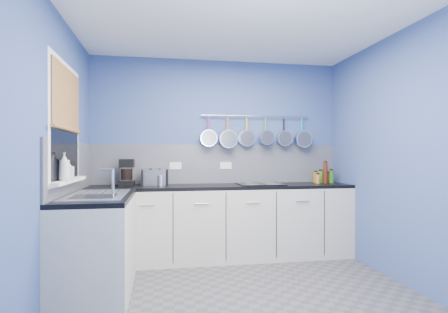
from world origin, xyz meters
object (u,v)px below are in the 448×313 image
object	(u,v)px
soap_bottle_b	(69,170)
canister	(161,181)
coffee_maker	(127,172)
toaster	(155,177)
hob	(260,184)
soap_bottle_a	(64,166)
paper_towel	(125,174)

from	to	relation	value
soap_bottle_b	canister	size ratio (longest dim) A/B	1.40
coffee_maker	toaster	distance (m)	0.34
hob	soap_bottle_a	bearing A→B (deg)	-151.20
soap_bottle_b	paper_towel	xyz separation A→B (m)	(0.38, 1.08, -0.10)
hob	soap_bottle_b	bearing A→B (deg)	-154.65
soap_bottle_b	paper_towel	bearing A→B (deg)	70.79
paper_towel	toaster	bearing A→B (deg)	0.08
soap_bottle_b	toaster	world-z (taller)	soap_bottle_b
toaster	hob	xyz separation A→B (m)	(1.28, -0.13, -0.09)
paper_towel	coffee_maker	world-z (taller)	coffee_maker
soap_bottle_a	soap_bottle_b	size ratio (longest dim) A/B	1.39
soap_bottle_b	coffee_maker	world-z (taller)	soap_bottle_b
soap_bottle_a	canister	world-z (taller)	soap_bottle_a
paper_towel	toaster	world-z (taller)	paper_towel
paper_towel	soap_bottle_a	bearing A→B (deg)	-106.97
paper_towel	toaster	distance (m)	0.35
paper_towel	toaster	size ratio (longest dim) A/B	0.92
soap_bottle_a	coffee_maker	bearing A→B (deg)	71.84
coffee_maker	canister	size ratio (longest dim) A/B	2.59
coffee_maker	toaster	bearing A→B (deg)	6.37
soap_bottle_a	toaster	bearing A→B (deg)	59.54
toaster	canister	bearing A→B (deg)	-36.95
toaster	hob	size ratio (longest dim) A/B	0.55
soap_bottle_a	paper_towel	size ratio (longest dim) A/B	0.88
paper_towel	canister	size ratio (longest dim) A/B	2.22
coffee_maker	canister	xyz separation A→B (m)	(0.40, -0.05, -0.10)
soap_bottle_b	paper_towel	size ratio (longest dim) A/B	0.63
soap_bottle_b	coffee_maker	size ratio (longest dim) A/B	0.54
paper_towel	coffee_maker	size ratio (longest dim) A/B	0.86
soap_bottle_a	coffee_maker	distance (m)	1.27
soap_bottle_a	canister	bearing A→B (deg)	55.40
canister	paper_towel	bearing A→B (deg)	169.20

